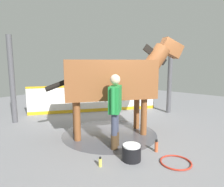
{
  "coord_description": "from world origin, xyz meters",
  "views": [
    {
      "loc": [
        -4.09,
        -3.18,
        1.87
      ],
      "look_at": [
        -0.56,
        -0.21,
        1.13
      ],
      "focal_mm": 32.17,
      "sensor_mm": 36.0,
      "label": 1
    }
  ],
  "objects": [
    {
      "name": "wash_bucket",
      "position": [
        -1.09,
        -1.15,
        0.15
      ],
      "size": [
        0.37,
        0.37,
        0.31
      ],
      "color": "black",
      "rests_on": "ground"
    },
    {
      "name": "roof_post_near",
      "position": [
        2.83,
        -0.11,
        1.33
      ],
      "size": [
        0.16,
        0.16,
        2.65
      ],
      "primitive_type": "cylinder",
      "color": "#4C4C51",
      "rests_on": "ground"
    },
    {
      "name": "horse",
      "position": [
        -0.18,
        0.04,
        1.45
      ],
      "size": [
        2.98,
        2.33,
        2.5
      ],
      "rotation": [
        0.0,
        0.0,
        -0.63
      ],
      "color": "brown",
      "rests_on": "ground"
    },
    {
      "name": "handler",
      "position": [
        -0.84,
        -0.54,
        0.92
      ],
      "size": [
        0.58,
        0.42,
        1.61
      ],
      "rotation": [
        0.0,
        0.0,
        2.09
      ],
      "color": "#47331E",
      "rests_on": "ground"
    },
    {
      "name": "bottle_spray",
      "position": [
        -0.46,
        -1.34,
        0.12
      ],
      "size": [
        0.07,
        0.07,
        0.27
      ],
      "color": "#CC5933",
      "rests_on": "ground"
    },
    {
      "name": "barrier_wall",
      "position": [
        1.18,
        2.08,
        0.46
      ],
      "size": [
        3.92,
        2.92,
        1.01
      ],
      "color": "white",
      "rests_on": "ground"
    },
    {
      "name": "bottle_shampoo",
      "position": [
        -1.65,
        -0.85,
        0.08
      ],
      "size": [
        0.06,
        0.06,
        0.18
      ],
      "color": "#D8CC4C",
      "rests_on": "ground"
    },
    {
      "name": "ground_plane",
      "position": [
        0.0,
        0.0,
        -0.01
      ],
      "size": [
        16.0,
        16.0,
        0.02
      ],
      "primitive_type": "cube",
      "color": "gray"
    },
    {
      "name": "roof_post_far",
      "position": [
        -1.41,
        3.01,
        1.33
      ],
      "size": [
        0.16,
        0.16,
        2.65
      ],
      "primitive_type": "cylinder",
      "color": "#4C4C51",
      "rests_on": "ground"
    },
    {
      "name": "wet_patch",
      "position": [
        -0.28,
        0.11,
        0.0
      ],
      "size": [
        2.46,
        2.46,
        0.0
      ],
      "primitive_type": "cylinder",
      "color": "#4C4C54",
      "rests_on": "ground"
    },
    {
      "name": "hose_coil",
      "position": [
        -0.66,
        -1.85,
        0.02
      ],
      "size": [
        0.58,
        0.58,
        0.03
      ],
      "primitive_type": "torus",
      "color": "#B72D1E",
      "rests_on": "ground"
    }
  ]
}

